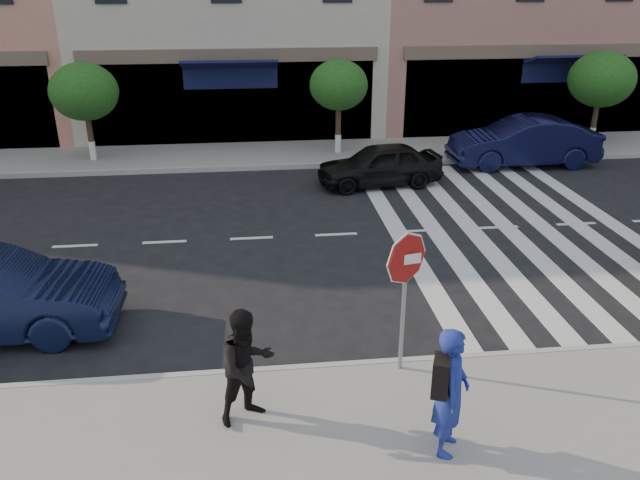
{
  "coord_description": "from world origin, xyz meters",
  "views": [
    {
      "loc": [
        0.08,
        -9.51,
        5.72
      ],
      "look_at": [
        1.21,
        0.48,
        1.4
      ],
      "focal_mm": 35.0,
      "sensor_mm": 36.0,
      "label": 1
    }
  ],
  "objects": [
    {
      "name": "ground",
      "position": [
        0.0,
        0.0,
        0.0
      ],
      "size": [
        120.0,
        120.0,
        0.0
      ],
      "primitive_type": "plane",
      "color": "black",
      "rests_on": "ground"
    },
    {
      "name": "sidewalk_far",
      "position": [
        0.0,
        11.0,
        0.07
      ],
      "size": [
        60.0,
        3.0,
        0.15
      ],
      "primitive_type": "cube",
      "color": "gray",
      "rests_on": "ground"
    },
    {
      "name": "street_tree_wb",
      "position": [
        -5.0,
        10.8,
        2.31
      ],
      "size": [
        2.1,
        2.1,
        3.06
      ],
      "color": "#473323",
      "rests_on": "sidewalk_far"
    },
    {
      "name": "street_tree_c",
      "position": [
        3.0,
        10.8,
        2.36
      ],
      "size": [
        1.9,
        1.9,
        3.04
      ],
      "color": "#473323",
      "rests_on": "sidewalk_far"
    },
    {
      "name": "street_tree_ea",
      "position": [
        12.0,
        10.8,
        2.39
      ],
      "size": [
        2.2,
        2.2,
        3.19
      ],
      "color": "#473323",
      "rests_on": "sidewalk_far"
    },
    {
      "name": "stop_sign",
      "position": [
        2.2,
        -1.72,
        1.81
      ],
      "size": [
        0.79,
        0.19,
        2.26
      ],
      "rotation": [
        0.0,
        0.0,
        0.19
      ],
      "color": "gray",
      "rests_on": "sidewalk_near"
    },
    {
      "name": "photographer",
      "position": [
        2.37,
        -3.48,
        1.02
      ],
      "size": [
        0.62,
        0.74,
        1.74
      ],
      "primitive_type": "imported",
      "rotation": [
        0.0,
        0.0,
        1.2
      ],
      "color": "navy",
      "rests_on": "sidewalk_near"
    },
    {
      "name": "walker",
      "position": [
        -0.1,
        -2.59,
        0.97
      ],
      "size": [
        1.0,
        0.93,
        1.64
      ],
      "primitive_type": "imported",
      "rotation": [
        0.0,
        0.0,
        0.52
      ],
      "color": "black",
      "rests_on": "sidewalk_near"
    },
    {
      "name": "car_far_mid",
      "position": [
        3.76,
        7.6,
        0.61
      ],
      "size": [
        3.76,
        1.91,
        1.23
      ],
      "primitive_type": "imported",
      "rotation": [
        0.0,
        0.0,
        -1.44
      ],
      "color": "black",
      "rests_on": "ground"
    },
    {
      "name": "car_far_right",
      "position": [
        8.72,
        9.1,
        0.77
      ],
      "size": [
        4.65,
        1.63,
        1.53
      ],
      "primitive_type": "imported",
      "rotation": [
        0.0,
        0.0,
        -1.57
      ],
      "color": "black",
      "rests_on": "ground"
    }
  ]
}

